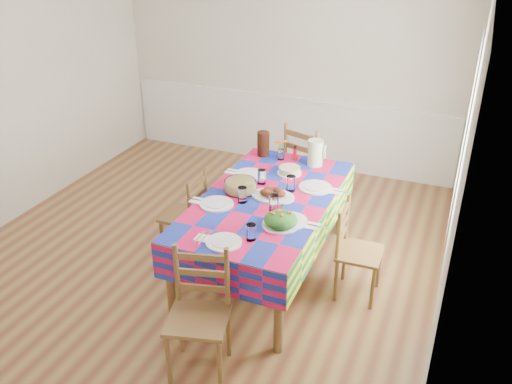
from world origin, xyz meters
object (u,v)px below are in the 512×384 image
Objects in this scene: chair_near at (199,315)px; chair_far at (308,169)px; green_pitcher at (315,153)px; chair_right at (355,252)px; dining_table at (267,206)px; meat_platter at (273,194)px; tea_pitcher at (263,144)px; chair_left at (187,216)px.

chair_near is 0.91× the size of chair_far.
green_pitcher is 0.30× the size of chair_right.
chair_right is at bearing -0.07° from dining_table.
meat_platter is 0.95m from tea_pitcher.
tea_pitcher is 1.09m from chair_left.
meat_platter is at bearing 91.03° from chair_left.
chair_far is at bearing 90.67° from dining_table.
chair_left is at bearing 88.55° from chair_right.
meat_platter is 0.40× the size of chair_near.
chair_near is 1.53m from chair_right.
green_pitcher is (0.19, 0.83, 0.22)m from dining_table.
green_pitcher reaches higher than chair_left.
tea_pitcher is at bearing 152.29° from chair_left.
meat_platter is at bearing 29.39° from dining_table.
chair_far reaches higher than meat_platter.
tea_pitcher is at bearing 113.51° from dining_table.
chair_right reaches higher than meat_platter.
chair_far is at bearing 114.15° from green_pitcher.
chair_far is 1.20× the size of chair_right.
dining_table is at bearing 108.59° from chair_far.
meat_platter is 1.30m from chair_far.
chair_far is at bearing 75.46° from chair_near.
dining_table is at bearing 89.30° from chair_left.
tea_pitcher is at bearing 116.74° from meat_platter.
chair_far reaches higher than chair_left.
dining_table is 1.31m from chair_near.
chair_left is at bearing 179.97° from dining_table.
green_pitcher is 0.27× the size of chair_near.
dining_table is at bearing 88.54° from chair_right.
chair_near is 1.52m from chair_left.
chair_near is 2.58m from chair_far.
chair_right is (0.63, -0.83, -0.49)m from green_pitcher.
tea_pitcher is at bearing 52.65° from chair_right.
chair_far is (-0.02, 1.29, -0.19)m from dining_table.
chair_left reaches higher than dining_table.
dining_table is at bearing -150.61° from meat_platter.
green_pitcher is at bearing 77.21° from dining_table.
chair_near reaches higher than dining_table.
green_pitcher reaches higher than chair_right.
dining_table is 0.87m from chair_left.
chair_left is (-0.81, 1.29, -0.04)m from chair_near.
green_pitcher is (0.14, 0.81, 0.10)m from meat_platter.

